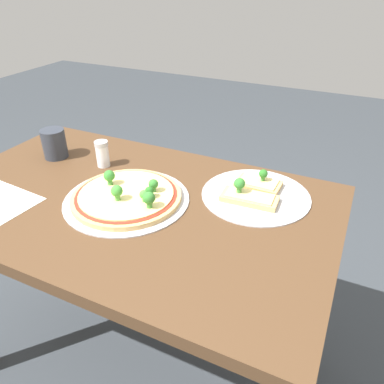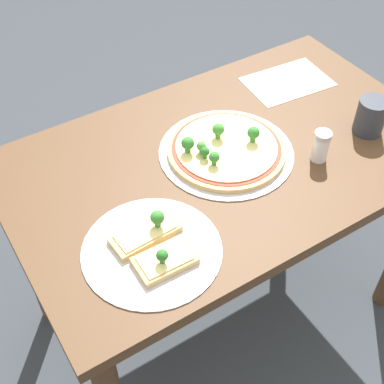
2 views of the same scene
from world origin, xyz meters
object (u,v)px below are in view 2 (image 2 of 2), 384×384
Objects in this scene: dining_table at (226,184)px; condiment_shaker at (321,146)px; pizza_tray_slice at (153,247)px; pizza_tray_whole at (225,149)px; drinking_cup at (371,116)px.

dining_table is 0.28m from condiment_shaker.
pizza_tray_slice is at bearing -176.22° from condiment_shaker.
condiment_shaker reaches higher than dining_table.
pizza_tray_whole is at bearing 110.86° from dining_table.
pizza_tray_slice is 0.70m from drinking_cup.
drinking_cup is (0.70, 0.05, 0.04)m from pizza_tray_slice.
pizza_tray_whole is 0.24m from condiment_shaker.
dining_table is 0.38m from pizza_tray_slice.
pizza_tray_slice reaches higher than dining_table.
condiment_shaker is at bearing 3.78° from pizza_tray_slice.
condiment_shaker is (0.19, -0.14, 0.16)m from dining_table.
drinking_cup is at bearing 4.00° from pizza_tray_slice.
pizza_tray_slice is 3.59× the size of condiment_shaker.
pizza_tray_slice is at bearing -151.71° from dining_table.
condiment_shaker is (0.19, -0.15, 0.03)m from pizza_tray_whole.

